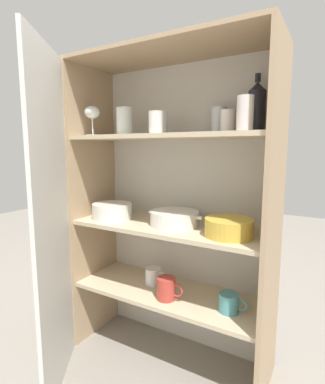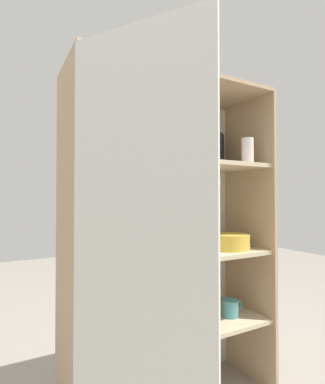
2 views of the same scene
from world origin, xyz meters
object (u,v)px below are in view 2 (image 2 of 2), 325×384
(plate_stack_white, at_px, (109,252))
(casserole_dish, at_px, (176,245))
(mixing_bowl_large, at_px, (229,241))
(coffee_mug_primary, at_px, (187,320))
(wine_bottle, at_px, (218,148))

(plate_stack_white, relative_size, casserole_dish, 0.72)
(mixing_bowl_large, bearing_deg, plate_stack_white, 179.81)
(casserole_dish, relative_size, coffee_mug_primary, 2.16)
(mixing_bowl_large, bearing_deg, wine_bottle, 70.39)
(mixing_bowl_large, distance_m, coffee_mug_primary, 0.43)
(mixing_bowl_large, bearing_deg, coffee_mug_primary, -172.60)
(wine_bottle, relative_size, plate_stack_white, 1.22)
(wine_bottle, xyz_separation_m, plate_stack_white, (-0.68, -0.15, -0.50))
(wine_bottle, distance_m, plate_stack_white, 0.86)
(casserole_dish, xyz_separation_m, coffee_mug_primary, (0.00, -0.08, -0.32))
(plate_stack_white, distance_m, mixing_bowl_large, 0.63)
(wine_bottle, height_order, plate_stack_white, wine_bottle)
(wine_bottle, xyz_separation_m, mixing_bowl_large, (-0.06, -0.16, -0.50))
(plate_stack_white, xyz_separation_m, casserole_dish, (0.34, 0.05, -0.01))
(wine_bottle, distance_m, casserole_dish, 0.61)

